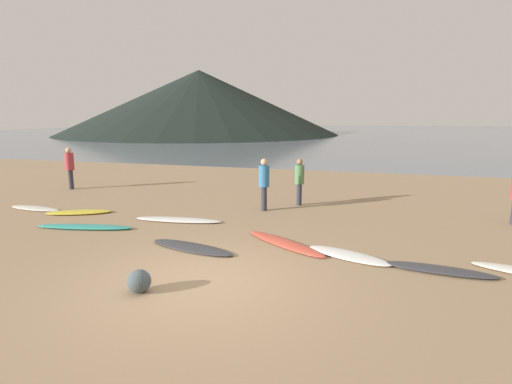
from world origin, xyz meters
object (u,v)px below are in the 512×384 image
(person_0, at_px, (299,178))
(person_3, at_px, (264,180))
(surfboard_0, at_px, (35,208))
(surfboard_6, at_px, (348,255))
(person_1, at_px, (70,165))
(surfboard_3, at_px, (178,220))
(surfboard_5, at_px, (285,243))
(surfboard_7, at_px, (439,270))
(beach_rock_near, at_px, (139,281))
(surfboard_4, at_px, (192,247))
(surfboard_1, at_px, (79,212))
(surfboard_2, at_px, (85,227))

(person_0, relative_size, person_3, 0.95)
(surfboard_0, xyz_separation_m, surfboard_6, (10.08, -1.70, 0.00))
(person_0, height_order, person_1, person_1)
(surfboard_3, height_order, surfboard_5, same)
(surfboard_0, relative_size, person_3, 1.18)
(surfboard_7, bearing_deg, beach_rock_near, -147.20)
(surfboard_3, bearing_deg, person_1, 146.46)
(person_0, height_order, beach_rock_near, person_0)
(surfboard_4, bearing_deg, person_3, 95.81)
(surfboard_1, bearing_deg, surfboard_2, -70.77)
(surfboard_2, height_order, person_1, person_1)
(surfboard_1, height_order, beach_rock_near, beach_rock_near)
(surfboard_0, relative_size, person_0, 1.25)
(surfboard_6, bearing_deg, person_0, 135.74)
(surfboard_5, bearing_deg, surfboard_1, -155.02)
(surfboard_3, relative_size, beach_rock_near, 6.34)
(surfboard_6, distance_m, surfboard_7, 1.79)
(surfboard_3, height_order, beach_rock_near, beach_rock_near)
(surfboard_5, bearing_deg, surfboard_7, 21.42)
(surfboard_1, relative_size, surfboard_5, 0.78)
(surfboard_0, height_order, surfboard_2, surfboard_2)
(surfboard_2, xyz_separation_m, beach_rock_near, (3.67, -3.11, 0.15))
(surfboard_1, bearing_deg, person_3, -3.92)
(person_3, bearing_deg, surfboard_3, 65.04)
(surfboard_3, bearing_deg, beach_rock_near, -76.72)
(person_3, bearing_deg, person_0, -110.03)
(surfboard_4, distance_m, beach_rock_near, 2.39)
(surfboard_4, xyz_separation_m, surfboard_5, (1.98, 0.90, 0.00))
(surfboard_1, xyz_separation_m, surfboard_5, (6.82, -1.20, -0.00))
(surfboard_0, bearing_deg, person_1, 117.71)
(surfboard_0, relative_size, surfboard_1, 1.00)
(surfboard_2, height_order, beach_rock_near, beach_rock_near)
(surfboard_7, height_order, beach_rock_near, beach_rock_near)
(surfboard_7, xyz_separation_m, person_1, (-13.32, 5.46, 0.97))
(surfboard_0, height_order, beach_rock_near, beach_rock_near)
(surfboard_2, xyz_separation_m, person_1, (-4.57, 4.84, 0.97))
(surfboard_4, xyz_separation_m, person_3, (0.56, 4.16, 0.95))
(surfboard_3, xyz_separation_m, beach_rock_near, (1.60, -4.52, 0.16))
(surfboard_1, distance_m, surfboard_4, 5.28)
(surfboard_5, relative_size, person_3, 1.52)
(surfboard_3, height_order, surfboard_7, surfboard_7)
(surfboard_6, bearing_deg, surfboard_4, -149.23)
(surfboard_1, height_order, surfboard_2, surfboard_2)
(person_0, bearing_deg, person_3, -84.50)
(surfboard_2, height_order, surfboard_6, surfboard_2)
(surfboard_2, relative_size, beach_rock_near, 6.60)
(surfboard_3, relative_size, person_3, 1.54)
(surfboard_0, xyz_separation_m, surfboard_2, (3.08, -1.43, 0.01))
(person_1, bearing_deg, person_0, -9.58)
(surfboard_0, relative_size, surfboard_5, 0.78)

